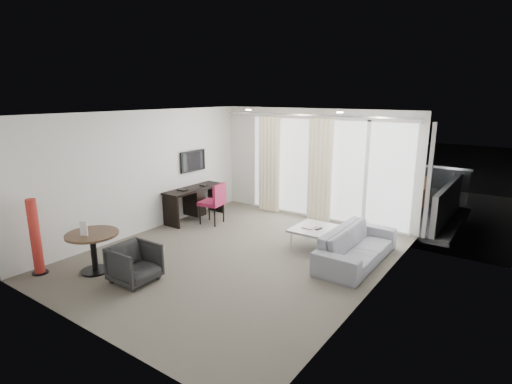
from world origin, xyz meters
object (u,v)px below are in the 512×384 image
Objects in this scene: sofa at (357,246)px; coffee_table at (317,238)px; rattan_chair_a at (359,196)px; desk at (195,203)px; round_table at (94,252)px; tub_armchair at (135,263)px; rattan_chair_b at (414,195)px; desk_chair at (212,203)px; red_lamp at (35,237)px.

coffee_table is at bearing 77.31° from sofa.
rattan_chair_a is (-1.06, 2.87, 0.15)m from sofa.
round_table is (0.67, -3.12, -0.04)m from desk.
rattan_chair_a reaches higher than round_table.
tub_armchair is at bearing -120.00° from coffee_table.
desk is at bearing -132.43° from rattan_chair_b.
rattan_chair_a is at bearing -133.98° from rattan_chair_b.
coffee_table is at bearing -8.82° from desk_chair.
desk is 3.71m from red_lamp.
desk is 1.83× the size of coffee_table.
desk_chair is at bearing 16.78° from tub_armchair.
red_lamp is 1.90× the size of tub_armchair.
round_table is 0.66× the size of red_lamp.
round_table is at bearing -77.97° from desk.
tub_armchair is (1.53, -2.97, -0.07)m from desk.
coffee_table is at bearing 48.46° from red_lamp.
round_table is at bearing -133.88° from rattan_chair_a.
red_lamp is 1.75m from tub_armchair.
rattan_chair_a reaches higher than sofa.
coffee_table is at bearing -97.30° from rattan_chair_b.
desk is 3.19m from round_table.
sofa is (3.56, -0.17, -0.18)m from desk_chair.
coffee_table is 0.97× the size of rattan_chair_b.
rattan_chair_b is at bearing 59.96° from red_lamp.
rattan_chair_b is (0.91, 3.54, 0.26)m from coffee_table.
tub_armchair is at bearing 24.97° from red_lamp.
coffee_table is 3.67m from rattan_chair_b.
tub_armchair reaches higher than coffee_table.
coffee_table is at bearing 50.47° from round_table.
red_lamp is at bearing -108.66° from desk_chair.
round_table reaches higher than tub_armchair.
sofa is 2.26× the size of rattan_chair_a.
coffee_table is (2.58, 3.12, -0.14)m from round_table.
tub_armchair is 0.74× the size of rattan_chair_a.
desk is 1.70× the size of desk_chair.
red_lamp reaches higher than desk_chair.
red_lamp reaches higher than round_table.
rattan_chair_b reaches higher than round_table.
sofa is at bearing -44.48° from tub_armchair.
sofa is 3.75m from rattan_chair_b.
desk_chair is 3.67m from rattan_chair_a.
round_table is at bearing 39.47° from red_lamp.
desk_chair reaches higher than sofa.
red_lamp reaches higher than desk.
rattan_chair_b is (3.59, 3.57, -0.02)m from desk_chair.
rattan_chair_b is (2.63, 6.51, 0.15)m from tub_armchair.
rattan_chair_b is at bearing 17.55° from rattan_chair_a.
desk is 1.77× the size of rattan_chair_a.
red_lamp reaches higher than tub_armchair.
rattan_chair_b reaches higher than coffee_table.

